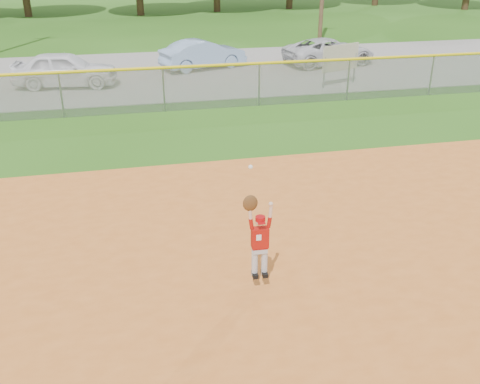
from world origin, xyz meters
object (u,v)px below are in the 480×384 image
(car_blue, at_px, (203,54))
(car_white_a, at_px, (65,69))
(car_white_b, at_px, (329,51))
(ballplayer, at_px, (259,237))
(sponsor_sign, at_px, (341,59))

(car_blue, bearing_deg, car_white_a, 91.46)
(car_white_b, bearing_deg, ballplayer, 146.01)
(car_white_a, height_order, car_white_b, car_white_a)
(car_white_b, height_order, sponsor_sign, sponsor_sign)
(sponsor_sign, bearing_deg, car_white_b, 74.88)
(car_blue, distance_m, ballplayer, 17.25)
(ballplayer, bearing_deg, car_white_b, 65.41)
(ballplayer, bearing_deg, car_white_a, 105.37)
(car_white_a, xyz_separation_m, ballplayer, (4.12, -15.01, 0.28))
(sponsor_sign, height_order, ballplayer, ballplayer)
(car_blue, bearing_deg, ballplayer, 155.50)
(car_white_a, height_order, ballplayer, ballplayer)
(car_white_a, xyz_separation_m, car_blue, (5.87, 2.15, -0.04))
(car_white_a, bearing_deg, sponsor_sign, -94.10)
(car_blue, relative_size, car_white_b, 0.90)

